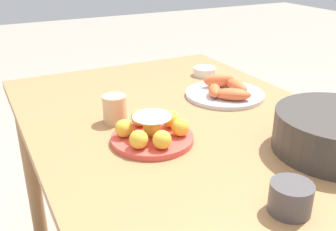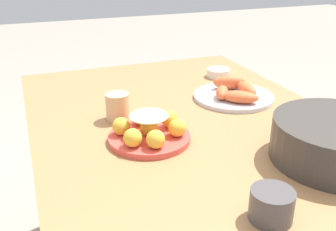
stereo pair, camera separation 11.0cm
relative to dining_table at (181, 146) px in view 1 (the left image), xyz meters
The scene contains 6 objects.
dining_table is the anchor object (origin of this frame).
cake_plate 0.22m from the dining_table, 54.31° to the right, with size 0.22×0.22×0.08m.
sauce_bowl 0.44m from the dining_table, 138.76° to the left, with size 0.09×0.09×0.03m.
seafood_platter 0.26m from the dining_table, 111.46° to the left, with size 0.27×0.27×0.06m.
cup_near 0.24m from the dining_table, 107.62° to the right, with size 0.07×0.07×0.08m.
cup_far 0.51m from the dining_table, ahead, with size 0.08×0.08×0.06m.
Camera 1 is at (0.95, -0.53, 1.19)m, focal length 42.00 mm.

